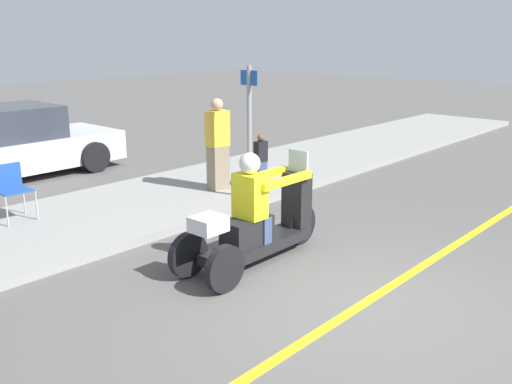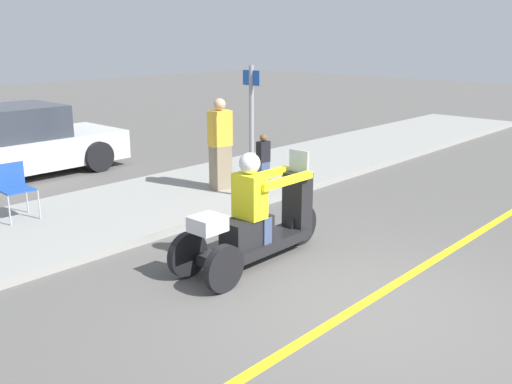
% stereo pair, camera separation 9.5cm
% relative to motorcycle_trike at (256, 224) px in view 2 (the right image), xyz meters
% --- Properties ---
extents(ground_plane, '(60.00, 60.00, 0.00)m').
position_rel_motorcycle_trike_xyz_m(ground_plane, '(-0.15, -1.63, -0.51)').
color(ground_plane, '#565451').
extents(lane_stripe, '(24.00, 0.12, 0.01)m').
position_rel_motorcycle_trike_xyz_m(lane_stripe, '(-0.01, -1.63, -0.51)').
color(lane_stripe, gold).
rests_on(lane_stripe, ground).
extents(sidewalk_strip, '(28.00, 2.80, 0.12)m').
position_rel_motorcycle_trike_xyz_m(sidewalk_strip, '(-0.15, 2.97, -0.45)').
color(sidewalk_strip, gray).
rests_on(sidewalk_strip, ground).
extents(motorcycle_trike, '(2.33, 0.71, 1.44)m').
position_rel_motorcycle_trike_xyz_m(motorcycle_trike, '(0.00, 0.00, 0.00)').
color(motorcycle_trike, black).
rests_on(motorcycle_trike, ground).
extents(spectator_end_of_line, '(0.43, 0.33, 1.62)m').
position_rel_motorcycle_trike_xyz_m(spectator_end_of_line, '(1.87, 2.59, 0.39)').
color(spectator_end_of_line, gray).
rests_on(spectator_end_of_line, sidewalk_strip).
extents(spectator_with_child, '(0.24, 0.15, 0.97)m').
position_rel_motorcycle_trike_xyz_m(spectator_with_child, '(2.47, 2.10, 0.07)').
color(spectator_with_child, '#38476B').
rests_on(spectator_with_child, sidewalk_strip).
extents(folding_chair_curbside, '(0.49, 0.49, 0.82)m').
position_rel_motorcycle_trike_xyz_m(folding_chair_curbside, '(-1.37, 3.67, 0.11)').
color(folding_chair_curbside, '#A5A8AD').
rests_on(folding_chair_curbside, sidewalk_strip).
extents(parked_car_lot_right, '(4.61, 1.99, 1.42)m').
position_rel_motorcycle_trike_xyz_m(parked_car_lot_right, '(-0.16, 6.71, 0.16)').
color(parked_car_lot_right, silver).
rests_on(parked_car_lot_right, ground).
extents(street_sign, '(0.08, 0.36, 2.20)m').
position_rel_motorcycle_trike_xyz_m(street_sign, '(1.85, 1.82, 0.80)').
color(street_sign, gray).
rests_on(street_sign, sidewalk_strip).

